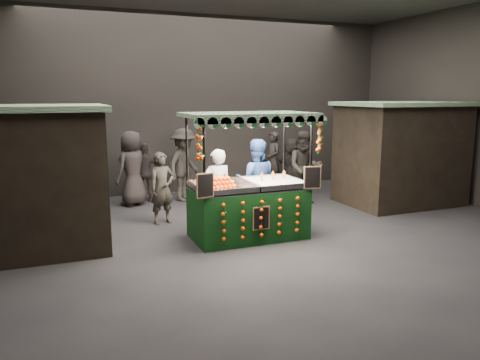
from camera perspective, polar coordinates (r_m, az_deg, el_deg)
name	(u,v)px	position (r m, az deg, el deg)	size (l,w,h in m)	color
ground	(269,238)	(9.25, 3.58, -7.07)	(12.00, 12.00, 0.00)	black
market_hall	(271,61)	(8.84, 3.84, 14.31)	(12.10, 10.10, 5.05)	black
neighbour_stall_left	(21,179)	(9.11, -25.24, 0.12)	(3.00, 2.20, 2.60)	black
neighbour_stall_right	(400,153)	(12.61, 19.03, 3.17)	(3.00, 2.20, 2.60)	black
juice_stall	(249,200)	(9.06, 1.14, -2.47)	(2.52, 1.48, 2.45)	black
vendor_grey	(217,189)	(9.65, -2.81, -1.16)	(0.62, 0.41, 1.69)	gray
vendor_blue	(256,181)	(10.11, 1.94, -0.16)	(1.09, 0.97, 1.85)	navy
shopper_0	(162,188)	(10.20, -9.52, -1.00)	(0.65, 0.51, 1.57)	#2C2924
shopper_1	(305,168)	(12.04, 7.94, 1.52)	(1.11, 1.00, 1.87)	#2A2622
shopper_2	(146,172)	(12.38, -11.50, 0.92)	(0.97, 0.58, 1.56)	#2B2522
shopper_3	(184,165)	(12.32, -6.90, 1.87)	(1.39, 1.37, 1.92)	#282520
shopper_4	(132,168)	(12.03, -13.07, 1.40)	(1.10, 1.04, 1.89)	#2C2524
shopper_5	(291,165)	(13.48, 6.33, 1.82)	(0.78, 1.50, 1.55)	#2B2723
shopper_6	(273,160)	(14.10, 4.04, 2.51)	(0.45, 0.64, 1.68)	#2E2825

